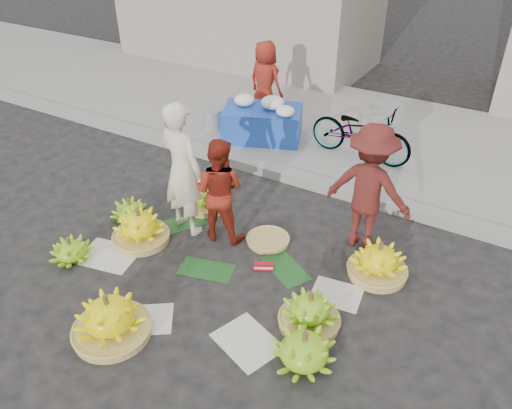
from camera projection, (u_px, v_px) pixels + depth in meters
The scene contains 22 objects.
ground at pixel (223, 263), 6.05m from camera, with size 80.00×80.00×0.00m, color black.
curb at pixel (303, 180), 7.60m from camera, with size 40.00×0.25×0.15m, color gray.
sidewalk at pixel (354, 131), 9.12m from camera, with size 40.00×4.00×0.12m, color gray.
newspaper_scatter at pixel (182, 303), 5.47m from camera, with size 3.20×1.80×0.00m, color silver, non-canonical shape.
banana_leaves at pixel (225, 251), 6.23m from camera, with size 2.00×1.00×0.00m, color #18481C, non-canonical shape.
banana_bunch_0 at pixel (140, 227), 6.32m from camera, with size 0.78×0.78×0.48m.
banana_bunch_1 at pixel (70, 250), 6.05m from camera, with size 0.63×0.63×0.32m.
banana_bunch_2 at pixel (110, 318), 4.98m from camera, with size 0.79×0.79×0.52m.
banana_bunch_3 at pixel (304, 349), 4.71m from camera, with size 0.81×0.81×0.40m.
banana_bunch_4 at pixel (310, 311), 5.12m from camera, with size 0.67×0.67×0.44m.
banana_bunch_5 at pixel (379, 261), 5.77m from camera, with size 0.68×0.68×0.47m.
banana_bunch_6 at pixel (130, 210), 6.79m from camera, with size 0.56×0.56×0.31m.
banana_bunch_7 at pixel (205, 198), 6.98m from camera, with size 0.57×0.57×0.41m.
basket_spare at pixel (268, 240), 6.39m from camera, with size 0.53×0.53×0.06m, color tan.
incense_stack at pixel (264, 266), 5.92m from camera, with size 0.23×0.07×0.09m, color #A9121D.
vendor_cream at pixel (182, 169), 6.19m from camera, with size 0.65×0.42×1.77m, color #E9E4C4.
vendor_red at pixel (219, 190), 6.16m from camera, with size 0.67×0.52×1.38m, color maroon.
man_striped at pixel (369, 189), 5.94m from camera, with size 1.06×0.61×1.64m, color maroon.
flower_table at pixel (263, 121), 8.56m from camera, with size 1.52×1.24×0.76m.
grey_bucket at pixel (213, 120), 8.96m from camera, with size 0.32×0.32×0.36m, color gray.
flower_vendor at pixel (265, 81), 9.08m from camera, with size 0.71×0.46×1.44m, color maroon.
bicycle at pixel (361, 132), 7.89m from camera, with size 1.68×0.59×0.88m, color gray.
Camera 1 is at (2.74, -3.83, 3.89)m, focal length 35.00 mm.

